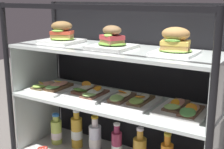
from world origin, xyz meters
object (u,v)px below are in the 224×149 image
open_sandwich_tray_right_of_center (90,92)px  plated_roll_sandwich_far_left (175,43)px  plated_roll_sandwich_center (111,40)px  open_sandwich_tray_near_left_corner (52,87)px  open_sandwich_tray_mid_left (183,109)px  juice_bottle_front_right_end (56,131)px  open_sandwich_tray_far_right (131,100)px  juice_bottle_back_center (117,147)px  juice_bottle_near_post (95,139)px  plated_roll_sandwich_left_of_center (62,35)px  juice_bottle_front_fourth (77,132)px

open_sandwich_tray_right_of_center → plated_roll_sandwich_far_left: bearing=2.3°
plated_roll_sandwich_center → open_sandwich_tray_near_left_corner: (-0.38, -0.03, -0.29)m
open_sandwich_tray_mid_left → juice_bottle_front_right_end: (-0.78, -0.00, -0.30)m
plated_roll_sandwich_center → open_sandwich_tray_far_right: bearing=1.7°
open_sandwich_tray_right_of_center → open_sandwich_tray_near_left_corner: bearing=-175.2°
open_sandwich_tray_near_left_corner → juice_bottle_back_center: 0.50m
plated_roll_sandwich_center → open_sandwich_tray_mid_left: (0.38, 0.02, -0.29)m
plated_roll_sandwich_far_left → juice_bottle_back_center: (-0.30, 0.00, -0.59)m
open_sandwich_tray_far_right → juice_bottle_near_post: 0.39m
plated_roll_sandwich_left_of_center → open_sandwich_tray_far_right: 0.53m
open_sandwich_tray_far_right → juice_bottle_front_fourth: bearing=174.3°
plated_roll_sandwich_left_of_center → juice_bottle_near_post: size_ratio=0.89×
open_sandwich_tray_mid_left → juice_bottle_front_fourth: bearing=177.7°
juice_bottle_front_right_end → juice_bottle_front_fourth: (0.14, 0.03, 0.02)m
plated_roll_sandwich_center → open_sandwich_tray_far_right: size_ratio=0.86×
open_sandwich_tray_near_left_corner → open_sandwich_tray_mid_left: (0.76, 0.05, -0.00)m
plated_roll_sandwich_center → open_sandwich_tray_far_right: 0.31m
open_sandwich_tray_near_left_corner → juice_bottle_back_center: size_ratio=1.07×
plated_roll_sandwich_center → open_sandwich_tray_near_left_corner: plated_roll_sandwich_center is taller
juice_bottle_front_fourth → juice_bottle_front_right_end: bearing=-168.3°
open_sandwich_tray_mid_left → juice_bottle_front_fourth: 0.71m
plated_roll_sandwich_left_of_center → plated_roll_sandwich_center: plated_roll_sandwich_left_of_center is taller
open_sandwich_tray_near_left_corner → open_sandwich_tray_right_of_center: 0.25m
plated_roll_sandwich_far_left → open_sandwich_tray_right_of_center: (-0.46, -0.02, -0.30)m
plated_roll_sandwich_far_left → open_sandwich_tray_mid_left: bearing=7.4°
juice_bottle_front_fourth → plated_roll_sandwich_far_left: bearing=-3.1°
open_sandwich_tray_far_right → open_sandwich_tray_right_of_center: bearing=-177.3°
plated_roll_sandwich_left_of_center → juice_bottle_near_post: 0.62m
open_sandwich_tray_far_right → juice_bottle_back_center: bearing=173.2°
juice_bottle_front_right_end → open_sandwich_tray_mid_left: bearing=0.2°
open_sandwich_tray_far_right → juice_bottle_front_fourth: size_ratio=1.04×
plated_roll_sandwich_center → juice_bottle_back_center: bearing=31.1°
juice_bottle_front_right_end → juice_bottle_near_post: (0.27, 0.02, 0.01)m
open_sandwich_tray_near_left_corner → juice_bottle_front_fourth: 0.31m
juice_bottle_near_post → juice_bottle_front_fourth: bearing=178.5°
open_sandwich_tray_near_left_corner → open_sandwich_tray_mid_left: bearing=3.4°
juice_bottle_near_post → juice_bottle_back_center: bearing=-8.7°
open_sandwich_tray_right_of_center → juice_bottle_front_fourth: (-0.14, 0.05, -0.28)m
juice_bottle_near_post → juice_bottle_back_center: (0.16, -0.02, 0.00)m
open_sandwich_tray_mid_left → juice_bottle_back_center: size_ratio=1.07×
plated_roll_sandwich_left_of_center → open_sandwich_tray_far_right: size_ratio=0.82×
plated_roll_sandwich_far_left → open_sandwich_tray_mid_left: (0.05, 0.01, -0.30)m
open_sandwich_tray_near_left_corner → juice_bottle_front_right_end: open_sandwich_tray_near_left_corner is taller
open_sandwich_tray_mid_left → juice_bottle_back_center: (-0.35, -0.00, -0.29)m
open_sandwich_tray_mid_left → plated_roll_sandwich_left_of_center: bearing=-179.7°
juice_bottle_near_post → juice_bottle_front_right_end: bearing=-174.8°
open_sandwich_tray_right_of_center → juice_bottle_front_fourth: 0.32m
open_sandwich_tray_mid_left → juice_bottle_near_post: bearing=177.5°
juice_bottle_front_right_end → plated_roll_sandwich_center: bearing=-2.0°
plated_roll_sandwich_left_of_center → plated_roll_sandwich_far_left: bearing=-0.2°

